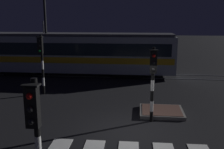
% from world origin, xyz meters
% --- Properties ---
extents(ground_plane, '(120.00, 120.00, 0.00)m').
position_xyz_m(ground_plane, '(0.00, 0.00, 0.00)').
color(ground_plane, black).
extents(rail_near, '(80.00, 0.12, 0.03)m').
position_xyz_m(rail_near, '(0.00, 9.47, 0.01)').
color(rail_near, '#59595E').
rests_on(rail_near, ground).
extents(rail_far, '(80.00, 0.12, 0.03)m').
position_xyz_m(rail_far, '(0.00, 10.91, 0.01)').
color(rail_far, '#59595E').
rests_on(rail_far, ground).
extents(traffic_island, '(2.00, 1.72, 0.18)m').
position_xyz_m(traffic_island, '(1.35, 2.23, 0.09)').
color(traffic_island, slate).
rests_on(traffic_island, ground).
extents(traffic_light_median_centre, '(0.36, 0.42, 3.22)m').
position_xyz_m(traffic_light_median_centre, '(0.83, 1.11, 2.12)').
color(traffic_light_median_centre, black).
rests_on(traffic_light_median_centre, ground).
extents(traffic_light_corner_far_left, '(0.36, 0.42, 3.46)m').
position_xyz_m(traffic_light_corner_far_left, '(-5.28, 4.66, 2.29)').
color(traffic_light_corner_far_left, black).
rests_on(traffic_light_corner_far_left, ground).
extents(traffic_light_kerb_mid_left, '(0.36, 0.42, 3.11)m').
position_xyz_m(traffic_light_kerb_mid_left, '(-1.98, -4.37, 2.05)').
color(traffic_light_kerb_mid_left, black).
rests_on(traffic_light_kerb_mid_left, ground).
extents(street_lamp_trackside_left, '(0.44, 1.21, 7.44)m').
position_xyz_m(street_lamp_trackside_left, '(-6.75, 9.32, 4.70)').
color(street_lamp_trackside_left, black).
rests_on(street_lamp_trackside_left, ground).
extents(tram, '(15.64, 2.58, 4.15)m').
position_xyz_m(tram, '(-4.83, 10.18, 1.75)').
color(tram, '#B2BCC1').
rests_on(tram, ground).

